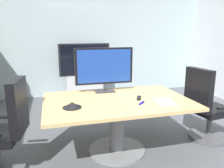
# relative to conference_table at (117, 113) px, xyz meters

# --- Properties ---
(ground_plane) EXTENTS (7.58, 7.58, 0.00)m
(ground_plane) POSITION_rel_conference_table_xyz_m (0.13, -0.26, -0.54)
(ground_plane) COLOR #515459
(wall_back_glass_partition) EXTENTS (6.12, 0.10, 2.93)m
(wall_back_glass_partition) POSITION_rel_conference_table_xyz_m (0.13, 3.03, 0.92)
(wall_back_glass_partition) COLOR #9EB2B7
(wall_back_glass_partition) RESTS_ON ground
(conference_table) EXTENTS (1.85, 1.21, 0.73)m
(conference_table) POSITION_rel_conference_table_xyz_m (0.00, 0.00, 0.00)
(conference_table) COLOR tan
(conference_table) RESTS_ON ground
(office_chair_left) EXTENTS (0.63, 0.60, 1.09)m
(office_chair_left) POSITION_rel_conference_table_xyz_m (-1.34, -0.14, -0.09)
(office_chair_left) COLOR #4C4C51
(office_chair_left) RESTS_ON ground
(office_chair_right) EXTENTS (0.63, 0.61, 1.09)m
(office_chair_right) POSITION_rel_conference_table_xyz_m (1.34, -0.03, -0.09)
(office_chair_right) COLOR #4C4C51
(office_chair_right) RESTS_ON ground
(tv_monitor) EXTENTS (0.84, 0.18, 0.64)m
(tv_monitor) POSITION_rel_conference_table_xyz_m (-0.06, 0.43, 0.54)
(tv_monitor) COLOR #333338
(tv_monitor) RESTS_ON conference_table
(wall_display_unit) EXTENTS (1.20, 0.36, 1.31)m
(wall_display_unit) POSITION_rel_conference_table_xyz_m (-0.02, 2.68, -0.10)
(wall_display_unit) COLOR #B7BABC
(wall_display_unit) RESTS_ON ground
(conference_phone) EXTENTS (0.22, 0.22, 0.07)m
(conference_phone) POSITION_rel_conference_table_xyz_m (-0.59, -0.17, 0.21)
(conference_phone) COLOR black
(conference_phone) RESTS_ON conference_table
(remote_control) EXTENTS (0.12, 0.18, 0.02)m
(remote_control) POSITION_rel_conference_table_xyz_m (0.29, -0.03, 0.19)
(remote_control) COLOR black
(remote_control) RESTS_ON conference_table
(whiteboard_marker) EXTENTS (0.11, 0.10, 0.02)m
(whiteboard_marker) POSITION_rel_conference_table_xyz_m (0.24, -0.25, 0.19)
(whiteboard_marker) COLOR #1919A5
(whiteboard_marker) RESTS_ON conference_table
(paper_notepad) EXTENTS (0.26, 0.33, 0.01)m
(paper_notepad) POSITION_rel_conference_table_xyz_m (0.54, -0.25, 0.19)
(paper_notepad) COLOR white
(paper_notepad) RESTS_ON conference_table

